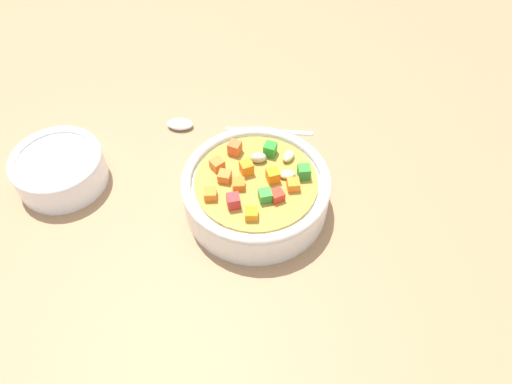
% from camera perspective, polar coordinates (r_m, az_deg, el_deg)
% --- Properties ---
extents(ground_plane, '(1.40, 1.40, 0.02)m').
position_cam_1_polar(ground_plane, '(0.58, 0.00, -2.14)').
color(ground_plane, '#9E754F').
extents(soup_bowl_main, '(0.16, 0.16, 0.06)m').
position_cam_1_polar(soup_bowl_main, '(0.55, 0.00, 0.17)').
color(soup_bowl_main, white).
rests_on(soup_bowl_main, ground_plane).
extents(spoon, '(0.15, 0.14, 0.01)m').
position_cam_1_polar(spoon, '(0.65, -4.58, 7.57)').
color(spoon, silver).
rests_on(spoon, ground_plane).
extents(side_bowl_small, '(0.11, 0.11, 0.04)m').
position_cam_1_polar(side_bowl_small, '(0.62, -21.82, 2.55)').
color(side_bowl_small, white).
rests_on(side_bowl_small, ground_plane).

